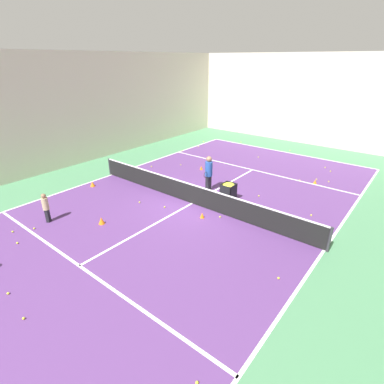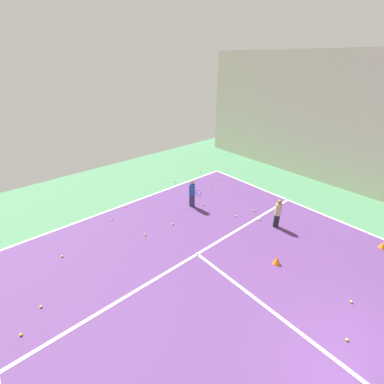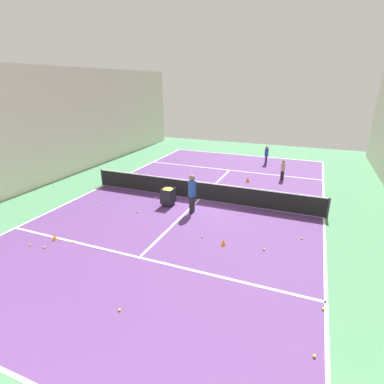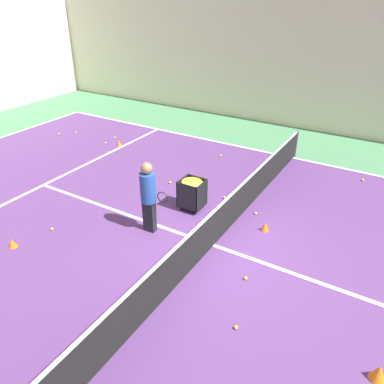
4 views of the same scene
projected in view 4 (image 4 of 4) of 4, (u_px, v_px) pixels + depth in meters
name	position (u px, v px, depth m)	size (l,w,h in m)	color
ground_plane	(213.00, 245.00, 8.62)	(31.50, 31.50, 0.00)	#477F56
court_playing_area	(213.00, 245.00, 8.62)	(11.75, 21.06, 0.00)	#563370
line_sideline_right	(293.00, 158.00, 13.03)	(0.10, 21.06, 0.00)	white
line_service_far	(44.00, 185.00, 11.24)	(11.75, 0.10, 0.00)	white
line_centre_service	(213.00, 245.00, 8.62)	(0.10, 11.58, 0.00)	white
hall_enclosure_right	(332.00, 48.00, 13.94)	(0.15, 27.80, 6.49)	beige
tennis_net	(214.00, 227.00, 8.38)	(12.05, 0.10, 0.96)	#2D2D33
coach_at_net	(148.00, 193.00, 8.67)	(0.38, 0.69, 1.80)	black
ball_cart	(192.00, 188.00, 9.75)	(0.57, 0.61, 0.88)	black
training_cone_0	(378.00, 373.00, 5.61)	(0.25, 0.25, 0.29)	orange
training_cone_1	(265.00, 226.00, 9.09)	(0.19, 0.19, 0.24)	orange
training_cone_2	(12.00, 243.00, 8.52)	(0.20, 0.20, 0.21)	orange
training_cone_4	(119.00, 143.00, 13.96)	(0.18, 0.18, 0.23)	orange
tennis_ball_0	(105.00, 143.00, 14.19)	(0.07, 0.07, 0.07)	yellow
tennis_ball_3	(59.00, 134.00, 15.05)	(0.07, 0.07, 0.07)	yellow
tennis_ball_4	(256.00, 213.00, 9.78)	(0.07, 0.07, 0.07)	yellow
tennis_ball_5	(363.00, 180.00, 11.47)	(0.07, 0.07, 0.07)	yellow
tennis_ball_6	(115.00, 138.00, 14.69)	(0.07, 0.07, 0.07)	yellow
tennis_ball_13	(221.00, 156.00, 13.12)	(0.07, 0.07, 0.07)	yellow
tennis_ball_15	(246.00, 278.00, 7.60)	(0.07, 0.07, 0.07)	yellow
tennis_ball_24	(170.00, 182.00, 11.31)	(0.07, 0.07, 0.07)	yellow
tennis_ball_29	(236.00, 327.00, 6.50)	(0.07, 0.07, 0.07)	yellow
tennis_ball_30	(76.00, 133.00, 15.18)	(0.07, 0.07, 0.07)	yellow
tennis_ball_32	(108.00, 153.00, 13.35)	(0.07, 0.07, 0.07)	yellow
tennis_ball_34	(52.00, 229.00, 9.14)	(0.07, 0.07, 0.07)	yellow
tennis_ball_35	(225.00, 197.00, 10.51)	(0.07, 0.07, 0.07)	yellow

